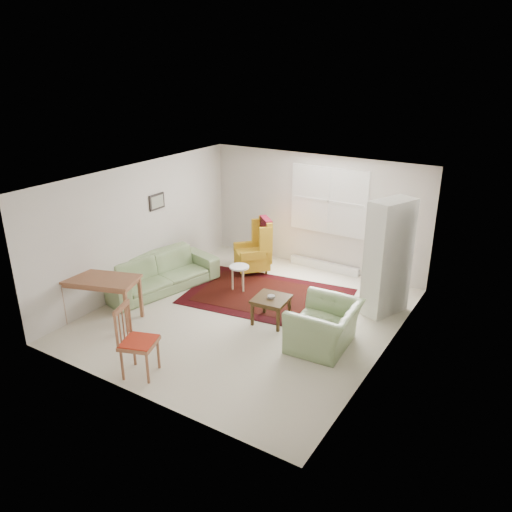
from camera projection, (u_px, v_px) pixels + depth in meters
The scene contains 10 objects.
room at pixel (254, 247), 8.75m from camera, with size 5.04×5.54×2.51m.
rug at pixel (268, 296), 9.76m from camera, with size 3.11×2.00×0.03m, color black, non-canonical shape.
sofa at pixel (160, 267), 9.94m from camera, with size 2.36×0.92×0.95m, color #849F6A.
armchair at pixel (324, 322), 7.91m from camera, with size 1.13×0.99×0.88m, color #849F6A.
wingback_chair at pixel (252, 246), 10.72m from camera, with size 0.69×0.73×1.19m, color gold, non-canonical shape.
coffee_table at pixel (271, 310), 8.72m from camera, with size 0.58×0.58×0.48m, color #3C2A12, non-canonical shape.
stool at pixel (239, 278), 9.95m from camera, with size 0.39×0.39×0.52m, color white, non-canonical shape.
cabinet at pixel (388, 258), 8.82m from camera, with size 0.44×0.84×2.11m, color silver, non-canonical shape.
desk at pixel (102, 299), 8.72m from camera, with size 1.30×0.65×0.82m, color brown, non-canonical shape.
desk_chair at pixel (139, 341), 7.16m from camera, with size 0.48×0.48×1.10m, color brown, non-canonical shape.
Camera 1 is at (4.36, -6.75, 4.31)m, focal length 35.00 mm.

